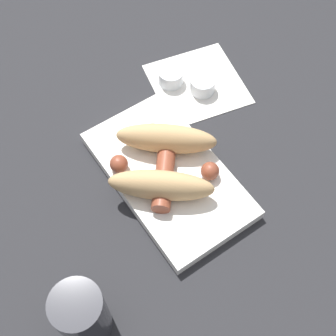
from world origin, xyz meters
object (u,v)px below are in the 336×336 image
food_tray (168,175)px  sausage (164,167)px  condiment_cup_near (203,86)px  drink_glass (82,315)px  bread_roll (164,161)px  condiment_cup_far (171,77)px

food_tray → sausage: (0.00, 0.01, 0.02)m
condiment_cup_near → drink_glass: drink_glass is taller
condiment_cup_near → bread_roll: bearing=124.7°
food_tray → bread_roll: 0.04m
sausage → drink_glass: drink_glass is taller
food_tray → bread_roll: (0.01, 0.00, 0.04)m
bread_roll → drink_glass: bearing=121.9°
condiment_cup_near → drink_glass: bearing=123.1°
condiment_cup_near → sausage: bearing=125.2°
condiment_cup_near → drink_glass: (-0.24, 0.37, 0.04)m
bread_roll → sausage: size_ratio=1.47×
food_tray → drink_glass: 0.26m
bread_roll → condiment_cup_near: (0.11, -0.16, -0.03)m
food_tray → sausage: size_ratio=2.04×
condiment_cup_near → food_tray: bearing=126.7°
condiment_cup_far → drink_glass: (-0.29, 0.33, 0.04)m
condiment_cup_far → sausage: bearing=142.4°
condiment_cup_far → drink_glass: 0.44m
drink_glass → sausage: bearing=-58.6°
food_tray → condiment_cup_near: (0.11, -0.15, 0.00)m
sausage → drink_glass: 0.25m
condiment_cup_far → drink_glass: bearing=130.8°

